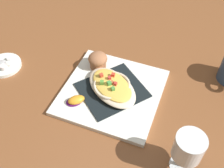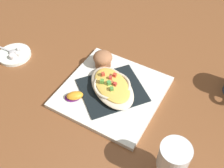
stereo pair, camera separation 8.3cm
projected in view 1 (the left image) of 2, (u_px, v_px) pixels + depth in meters
ground_plane at (112, 93)px, 0.86m from camera, size 2.60×2.60×0.00m
square_plate at (112, 92)px, 0.85m from camera, size 0.34×0.34×0.01m
folded_napkin at (112, 90)px, 0.85m from camera, size 0.25×0.24×0.00m
gratin_dish at (112, 86)px, 0.83m from camera, size 0.18×0.22×0.04m
muffin at (98, 60)px, 0.90m from camera, size 0.06×0.06×0.06m
orange_garnish at (76, 100)px, 0.81m from camera, size 0.06×0.06×0.02m
stemmed_glass at (188, 149)px, 0.63m from camera, size 0.07×0.07×0.13m
creamer_saucer at (4, 65)px, 0.94m from camera, size 0.12×0.12×0.01m
spoon at (2, 63)px, 0.93m from camera, size 0.04×0.10×0.01m
creamer_cup_0 at (4, 67)px, 0.91m from camera, size 0.02×0.02×0.02m
creamer_cup_1 at (10, 64)px, 0.92m from camera, size 0.02×0.02×0.02m
creamer_cup_2 at (11, 59)px, 0.94m from camera, size 0.02×0.02×0.02m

